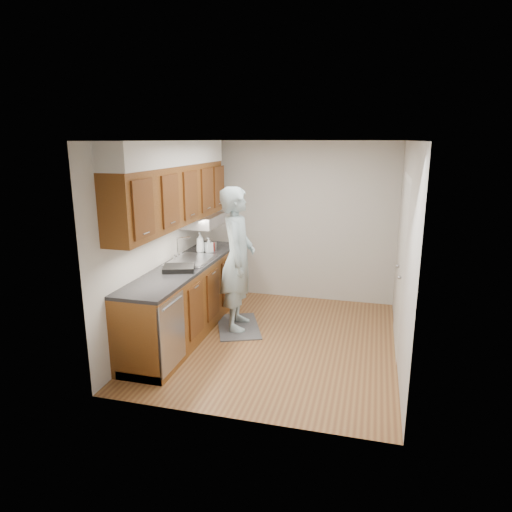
{
  "coord_description": "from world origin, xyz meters",
  "views": [
    {
      "loc": [
        1.14,
        -5.3,
        2.51
      ],
      "look_at": [
        -0.32,
        0.25,
        1.04
      ],
      "focal_mm": 32.0,
      "sensor_mm": 36.0,
      "label": 1
    }
  ],
  "objects": [
    {
      "name": "floor",
      "position": [
        0.0,
        0.0,
        0.0
      ],
      "size": [
        3.5,
        3.5,
        0.0
      ],
      "primitive_type": "plane",
      "color": "brown",
      "rests_on": "ground"
    },
    {
      "name": "ceiling",
      "position": [
        0.0,
        0.0,
        2.5
      ],
      "size": [
        3.5,
        3.5,
        0.0
      ],
      "primitive_type": "plane",
      "rotation": [
        3.14,
        0.0,
        0.0
      ],
      "color": "white",
      "rests_on": "wall_left"
    },
    {
      "name": "wall_left",
      "position": [
        -1.5,
        0.0,
        1.25
      ],
      "size": [
        0.02,
        3.5,
        2.5
      ],
      "primitive_type": "cube",
      "color": "#BAB6AE",
      "rests_on": "floor"
    },
    {
      "name": "wall_right",
      "position": [
        1.5,
        0.0,
        1.25
      ],
      "size": [
        0.02,
        3.5,
        2.5
      ],
      "primitive_type": "cube",
      "color": "#BAB6AE",
      "rests_on": "floor"
    },
    {
      "name": "wall_back",
      "position": [
        0.0,
        1.75,
        1.25
      ],
      "size": [
        3.0,
        0.02,
        2.5
      ],
      "primitive_type": "cube",
      "color": "#BAB6AE",
      "rests_on": "floor"
    },
    {
      "name": "counter",
      "position": [
        -1.2,
        -0.0,
        0.49
      ],
      "size": [
        0.64,
        2.8,
        1.3
      ],
      "color": "brown",
      "rests_on": "floor"
    },
    {
      "name": "upper_cabinets",
      "position": [
        -1.33,
        0.05,
        1.95
      ],
      "size": [
        0.47,
        2.8,
        1.21
      ],
      "color": "brown",
      "rests_on": "wall_left"
    },
    {
      "name": "closet_door",
      "position": [
        1.49,
        0.3,
        1.02
      ],
      "size": [
        0.02,
        1.22,
        2.05
      ],
      "primitive_type": "cube",
      "color": "white",
      "rests_on": "wall_right"
    },
    {
      "name": "floor_mat",
      "position": [
        -0.58,
        0.3,
        0.01
      ],
      "size": [
        0.85,
        1.06,
        0.02
      ],
      "primitive_type": "cube",
      "rotation": [
        0.0,
        0.0,
        0.39
      ],
      "color": "#59585B",
      "rests_on": "floor"
    },
    {
      "name": "person",
      "position": [
        -0.58,
        0.3,
        1.1
      ],
      "size": [
        0.63,
        0.84,
        2.17
      ],
      "primitive_type": "imported",
      "rotation": [
        0.0,
        0.0,
        1.73
      ],
      "color": "#91A9B0",
      "rests_on": "floor_mat"
    },
    {
      "name": "soap_bottle_a",
      "position": [
        -1.24,
        0.63,
        1.09
      ],
      "size": [
        0.12,
        0.12,
        0.3
      ],
      "primitive_type": "imported",
      "rotation": [
        0.0,
        0.0,
        0.01
      ],
      "color": "silver",
      "rests_on": "counter"
    },
    {
      "name": "soap_bottle_b",
      "position": [
        -1.13,
        0.69,
        1.05
      ],
      "size": [
        0.14,
        0.14,
        0.22
      ],
      "primitive_type": "imported",
      "rotation": [
        0.0,
        0.0,
        -0.73
      ],
      "color": "silver",
      "rests_on": "counter"
    },
    {
      "name": "soda_can",
      "position": [
        -1.1,
        0.76,
        1.0
      ],
      "size": [
        0.09,
        0.09,
        0.13
      ],
      "primitive_type": "cylinder",
      "rotation": [
        0.0,
        0.0,
        -0.32
      ],
      "color": "red",
      "rests_on": "counter"
    },
    {
      "name": "steel_can",
      "position": [
        -1.09,
        0.79,
        1.01
      ],
      "size": [
        0.09,
        0.09,
        0.13
      ],
      "primitive_type": "cylinder",
      "rotation": [
        0.0,
        0.0,
        -0.29
      ],
      "color": "#A5A5AA",
      "rests_on": "counter"
    },
    {
      "name": "dish_rack",
      "position": [
        -1.16,
        -0.3,
        0.97
      ],
      "size": [
        0.46,
        0.42,
        0.06
      ],
      "primitive_type": "cube",
      "rotation": [
        0.0,
        0.0,
        0.34
      ],
      "color": "black",
      "rests_on": "counter"
    }
  ]
}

